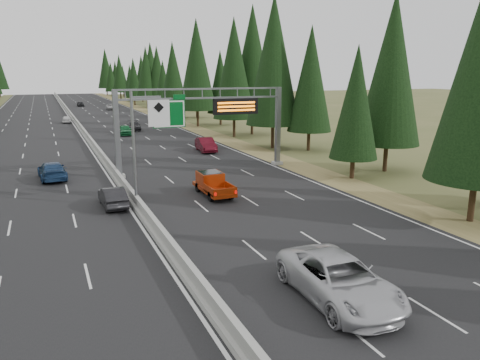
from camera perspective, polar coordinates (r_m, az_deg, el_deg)
name	(u,v)px	position (r m, az deg, el deg)	size (l,w,h in m)	color
road	(78,126)	(87.54, -19.16, 6.25)	(32.00, 260.00, 0.08)	black
shoulder_right	(176,122)	(90.43, -7.78, 7.03)	(3.60, 260.00, 0.06)	olive
median_barrier	(78,124)	(87.50, -19.18, 6.49)	(0.70, 260.00, 0.85)	gray
sign_gantry	(210,116)	(44.37, -3.73, 7.76)	(16.75, 0.98, 7.80)	slate
hov_sign_pole	(142,141)	(32.74, -11.85, 4.67)	(2.80, 0.50, 8.00)	slate
tree_row_right	(210,73)	(83.22, -3.70, 12.88)	(12.12, 243.60, 18.97)	black
silver_minivan	(339,279)	(20.13, 11.99, -11.75)	(3.04, 6.59, 1.83)	#B9B9BE
red_pickup	(212,182)	(36.18, -3.45, -0.28)	(1.84, 5.15, 1.68)	black
car_ahead_green	(125,130)	(72.47, -13.85, 5.94)	(1.78, 4.44, 1.51)	#16602F
car_ahead_dkred	(206,145)	(55.79, -4.18, 4.32)	(1.72, 4.94, 1.63)	#4C0A15
car_ahead_dkgrey	(134,126)	(78.14, -12.80, 6.45)	(1.96, 4.83, 1.40)	black
car_ahead_white	(111,107)	(122.83, -15.41, 8.60)	(2.31, 5.01, 1.39)	silver
car_ahead_far	(80,104)	(136.76, -18.88, 8.78)	(1.64, 4.07, 1.39)	black
car_onc_near	(113,197)	(34.02, -15.26, -1.98)	(1.49, 4.28, 1.41)	black
car_onc_blue	(52,171)	(44.31, -21.93, 1.06)	(2.17, 5.34, 1.55)	navy
car_onc_white	(67,119)	(93.27, -20.37, 6.97)	(1.58, 3.92, 1.33)	silver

